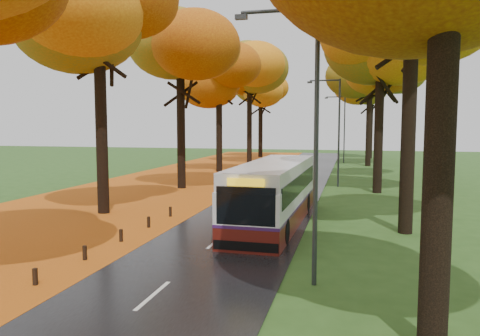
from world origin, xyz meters
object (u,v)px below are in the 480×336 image
at_px(streetlamp_near, 307,124).
at_px(car_white, 258,172).
at_px(bus, 274,192).
at_px(car_silver, 271,166).
at_px(car_dark, 281,161).
at_px(streetlamp_far, 342,124).
at_px(streetlamp_mid, 336,124).

height_order(streetlamp_near, car_white, streetlamp_near).
height_order(streetlamp_near, bus, streetlamp_near).
relative_size(car_silver, car_dark, 0.97).
bearing_deg(car_dark, streetlamp_far, 35.07).
relative_size(streetlamp_near, car_silver, 2.09).
bearing_deg(streetlamp_far, bus, -93.60).
bearing_deg(car_dark, bus, -94.49).
relative_size(streetlamp_mid, car_dark, 2.04).
bearing_deg(car_silver, bus, -82.27).
relative_size(bus, car_dark, 2.79).
relative_size(streetlamp_mid, bus, 0.73).
xyz_separation_m(bus, car_silver, (-4.03, 22.53, -0.88)).
height_order(streetlamp_mid, car_silver, streetlamp_mid).
relative_size(streetlamp_mid, streetlamp_far, 1.00).
height_order(bus, car_silver, bus).
xyz_separation_m(streetlamp_near, car_silver, (-6.30, 30.49, -4.04)).
relative_size(streetlamp_near, car_dark, 2.04).
xyz_separation_m(streetlamp_near, car_dark, (-6.30, 37.15, -4.10)).
height_order(streetlamp_far, bus, streetlamp_far).
xyz_separation_m(car_white, car_silver, (0.00, 6.12, -0.01)).
height_order(streetlamp_near, car_dark, streetlamp_near).
bearing_deg(streetlamp_far, streetlamp_near, -90.00).
bearing_deg(streetlamp_near, car_white, 104.49).
relative_size(streetlamp_far, car_dark, 2.04).
xyz_separation_m(streetlamp_mid, streetlamp_far, (0.00, 22.00, 0.00)).
distance_m(streetlamp_mid, car_dark, 16.91).
bearing_deg(car_white, bus, -73.12).
relative_size(streetlamp_near, bus, 0.73).
relative_size(car_white, car_dark, 0.96).
height_order(bus, car_white, bus).
xyz_separation_m(streetlamp_far, car_silver, (-6.30, -13.51, -4.04)).
xyz_separation_m(car_silver, car_dark, (0.00, 6.65, -0.06)).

